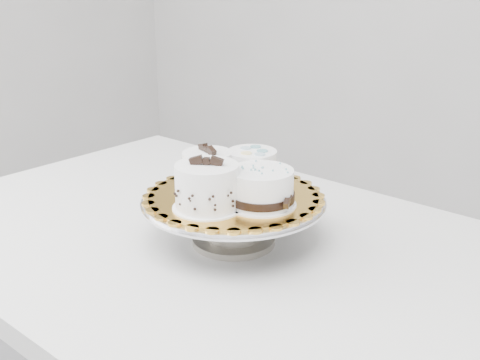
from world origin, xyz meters
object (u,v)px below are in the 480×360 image
Objects in this scene: cake_banded at (208,171)px; cake_dots at (252,168)px; cake_swirl at (207,188)px; cake_ribbon at (262,189)px; table at (211,269)px; cake_board at (234,196)px; cake_stand at (234,212)px.

cake_banded is 0.08m from cake_dots.
cake_dots is (-0.01, 0.14, -0.00)m from cake_swirl.
cake_dots is 0.79× the size of cake_ribbon.
cake_dots reaches higher than table.
cake_banded is 0.13m from cake_ribbon.
cake_banded is 0.81× the size of cake_ribbon.
table is 0.20m from cake_banded.
table is 4.15× the size of cake_board.
cake_dots is (0.06, 0.06, 0.00)m from cake_banded.
cake_ribbon is (0.06, 0.07, -0.01)m from cake_swirl.
table is 0.24m from cake_ribbon.
cake_banded is at bearing 150.95° from cake_ribbon.
table is 3.81× the size of cake_stand.
table is at bearing -147.68° from cake_dots.
cake_dots is at bearing 94.63° from cake_stand.
cake_board is 2.64× the size of cake_dots.
cake_swirl is (0.00, -0.08, 0.04)m from cake_board.
table is at bearing -179.71° from cake_stand.
cake_swirl is at bearing -157.02° from cake_ribbon.
cake_stand is at bearing 17.87° from cake_banded.
cake_swirl is 0.10m from cake_ribbon.
cake_dots reaches higher than cake_stand.
cake_banded reaches higher than cake_ribbon.
cake_board is at bearing 3.64° from table.
cake_board is at bearing 0.00° from cake_stand.
cake_stand is at bearing 0.00° from cake_board.
cake_swirl is 1.00× the size of cake_ribbon.
cake_stand is 2.27× the size of cake_ribbon.
table is at bearing -6.27° from cake_banded.
table is 0.18m from cake_board.
cake_ribbon is (0.07, -0.01, 0.03)m from cake_board.
table is 10.96× the size of cake_dots.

